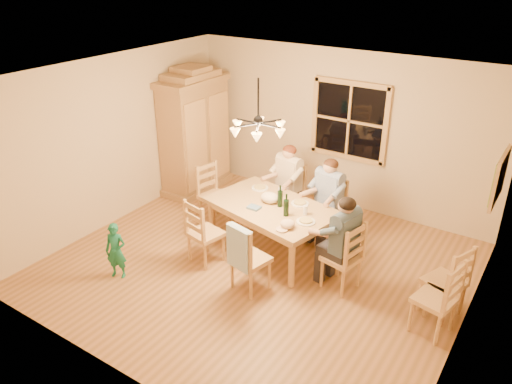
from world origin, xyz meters
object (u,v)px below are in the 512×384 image
Objects in this scene: chair_far_right at (326,221)px; chair_end_right at (341,267)px; dining_table at (271,211)px; chandelier at (258,127)px; chair_near_right at (251,268)px; adult_plaid_man at (329,190)px; adult_slate_man at (344,232)px; chair_spare_front at (433,310)px; adult_woman at (288,174)px; chair_spare_back at (442,292)px; chair_end_left at (215,205)px; child at (116,251)px; wine_bottle_b at (286,205)px; armoire at (195,135)px; chair_far_left at (287,204)px; wine_bottle_a at (280,196)px.

chair_end_right is (0.72, -1.04, 0.00)m from chair_far_right.
chandelier is at bearing -81.82° from dining_table.
adult_plaid_man is at bearing 93.37° from chair_near_right.
adult_slate_man reaches higher than chair_spare_front.
adult_woman is 0.88× the size of chair_spare_back.
chair_end_left is at bearing 91.34° from chair_spare_front.
dining_table is at bearing 117.90° from adult_woman.
chair_spare_back reaches higher than child.
chandelier is 1.49m from dining_table.
wine_bottle_b is at bearing 130.67° from adult_woman.
adult_woman is at bearing 75.42° from chair_spare_front.
child is 0.82× the size of chair_spare_back.
armoire is at bearing 97.81° from chair_spare_back.
chair_spare_front is (1.98, -1.26, 0.00)m from chair_far_right.
adult_plaid_man is at bearing 102.09° from chair_far_right.
chair_far_right is 1.14m from wine_bottle_b.
child is 4.12m from chair_spare_front.
chair_far_left is 1.20m from chair_end_left.
child is (-2.66, -1.46, 0.10)m from chair_end_right.
chair_far_right is at bearing 60.64° from wine_bottle_a.
chandelier reaches higher than adult_slate_man.
dining_table is 2.06× the size of chair_spare_front.
chair_end_right is (0.98, 0.68, 0.00)m from chair_near_right.
armoire is 1.60m from chair_end_left.
chair_end_left is (-0.98, -0.68, 0.00)m from chair_far_left.
chair_far_right is 1.27m from chair_end_right.
dining_table is 1.33m from chair_end_right.
adult_woman reaches higher than wine_bottle_b.
chair_near_right is (0.20, -0.49, -1.77)m from chandelier.
chair_spare_back is (1.98, -0.85, 0.00)m from chair_far_right.
wine_bottle_b is (0.22, -0.19, 0.00)m from wine_bottle_a.
adult_plaid_man is 3.20m from child.
chandelier is 3.05m from chair_spare_back.
armoire is at bearing 80.76° from chair_end_right.
chair_far_left is (2.09, -0.19, -0.75)m from armoire.
chair_end_right is at bearing 120.36° from chair_spare_back.
child is at bearing -71.81° from armoire.
chandelier is 2.33m from chair_end_left.
chair_near_right is at bearing 117.90° from adult_woman.
chair_spare_front is at bearing 159.74° from adult_plaid_man.
chandelier is at bearing 81.40° from adult_plaid_man.
chair_far_right is at bearing 77.92° from wine_bottle_b.
child is 4.26m from chair_spare_back.
wine_bottle_b is (0.27, 0.30, -1.15)m from chandelier.
chair_end_left is 1.13× the size of adult_woman.
chandelier is 0.78× the size of chair_end_left.
chair_far_left is 1.00× the size of chair_end_left.
chair_end_left is (-1.32, 0.73, -1.77)m from chandelier.
chair_far_left reaches higher than dining_table.
chair_far_right and chair_near_right have the same top height.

